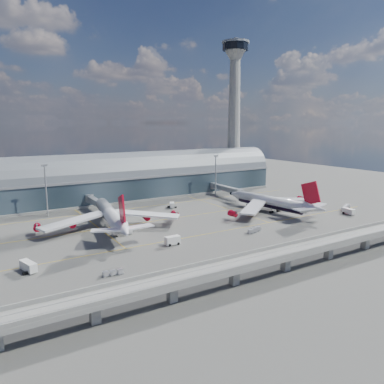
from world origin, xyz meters
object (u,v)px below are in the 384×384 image
floodlight_mast_right (216,175)px  cargo_train_2 (346,207)px  floodlight_mast_left (46,189)px  cargo_train_0 (113,273)px  airliner_left (111,216)px  service_truck_2 (122,231)px  service_truck_5 (112,214)px  airliner_right (272,202)px  control_tower (234,114)px  service_truck_0 (28,266)px  service_truck_1 (172,241)px  service_truck_4 (172,205)px  cargo_train_1 (254,230)px  service_truck_3 (349,211)px

floodlight_mast_right → cargo_train_2: bearing=-59.8°
floodlight_mast_left → cargo_train_0: size_ratio=3.86×
floodlight_mast_left → cargo_train_0: floodlight_mast_left is taller
airliner_left → cargo_train_2: size_ratio=5.97×
service_truck_2 → service_truck_5: (6.12, 30.29, -0.06)m
floodlight_mast_right → airliner_right: size_ratio=0.43×
cargo_train_2 → floodlight_mast_right: bearing=55.7°
control_tower → service_truck_2: control_tower is taller
service_truck_0 → cargo_train_2: (156.80, 3.51, -0.61)m
control_tower → airliner_left: control_tower is taller
control_tower → airliner_left: 140.40m
service_truck_1 → service_truck_2: size_ratio=0.67×
service_truck_1 → service_truck_4: 62.75m
floodlight_mast_right → cargo_train_0: 130.41m
service_truck_1 → service_truck_4: service_truck_1 is taller
control_tower → airliner_right: (-33.97, -77.49, -46.66)m
cargo_train_0 → floodlight_mast_right: bearing=-55.1°
floodlight_mast_right → service_truck_2: 93.93m
control_tower → service_truck_1: control_tower is taller
control_tower → cargo_train_0: size_ratio=15.46×
cargo_train_0 → service_truck_2: bearing=-31.2°
floodlight_mast_left → service_truck_0: size_ratio=3.28×
service_truck_5 → floodlight_mast_right: bearing=-29.0°
service_truck_1 → cargo_train_2: service_truck_1 is taller
service_truck_4 → service_truck_0: bearing=-121.0°
service_truck_0 → cargo_train_2: size_ratio=0.71×
floodlight_mast_left → service_truck_1: bearing=-65.7°
floodlight_mast_right → cargo_train_0: bearing=-138.5°
control_tower → floodlight_mast_right: (-35.00, -28.00, -38.00)m
service_truck_1 → cargo_train_1: 37.27m
service_truck_5 → service_truck_4: bearing=-37.6°
service_truck_0 → service_truck_1: service_truck_1 is taller
floodlight_mast_left → service_truck_5: (26.28, -17.70, -12.14)m
service_truck_4 → service_truck_3: bearing=-16.0°
control_tower → floodlight_mast_right: size_ratio=4.01×
control_tower → cargo_train_1: 131.25m
floodlight_mast_right → service_truck_1: (-68.35, -70.06, -11.96)m
service_truck_5 → service_truck_1: bearing=-126.6°
airliner_left → service_truck_5: (6.86, 19.46, -4.23)m
floodlight_mast_left → airliner_left: size_ratio=0.39×
floodlight_mast_left → cargo_train_1: (68.77, -73.33, -12.72)m
control_tower → cargo_train_0: bearing=-139.3°
service_truck_2 → cargo_train_1: 54.82m
airliner_left → service_truck_5: bearing=79.9°
cargo_train_2 → floodlight_mast_left: bearing=90.1°
control_tower → service_truck_3: size_ratio=16.36×
service_truck_0 → service_truck_4: 96.68m
airliner_left → service_truck_2: bearing=-76.7°
service_truck_4 → cargo_train_2: 92.50m
service_truck_4 → cargo_train_1: 59.12m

